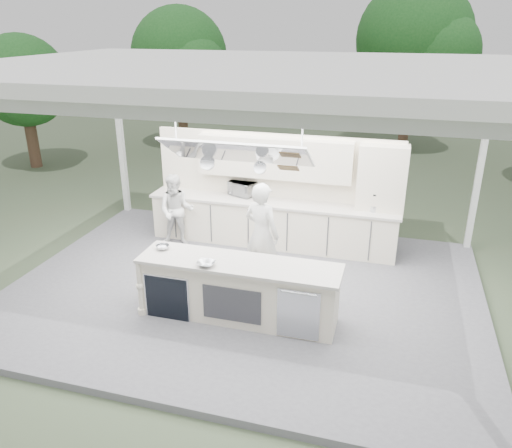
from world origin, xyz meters
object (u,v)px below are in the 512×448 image
(back_counter, at_px, (272,223))
(sous_chef, at_px, (176,211))
(head_chef, at_px, (262,234))
(demo_island, at_px, (238,290))

(back_counter, relative_size, sous_chef, 3.39)
(back_counter, xyz_separation_m, head_chef, (0.23, -1.60, 0.44))
(head_chef, height_order, sous_chef, head_chef)
(demo_island, height_order, back_counter, same)
(head_chef, distance_m, sous_chef, 2.34)
(sous_chef, bearing_deg, demo_island, -60.40)
(head_chef, bearing_deg, back_counter, -61.57)
(demo_island, xyz_separation_m, head_chef, (0.05, 1.21, 0.44))
(sous_chef, bearing_deg, head_chef, -39.07)
(head_chef, bearing_deg, sous_chef, -6.53)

